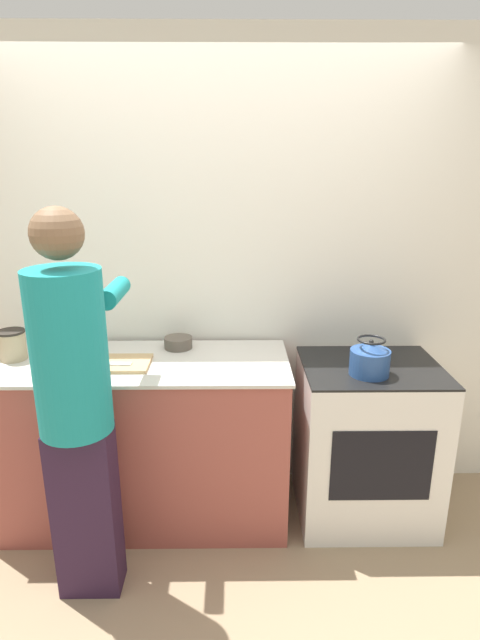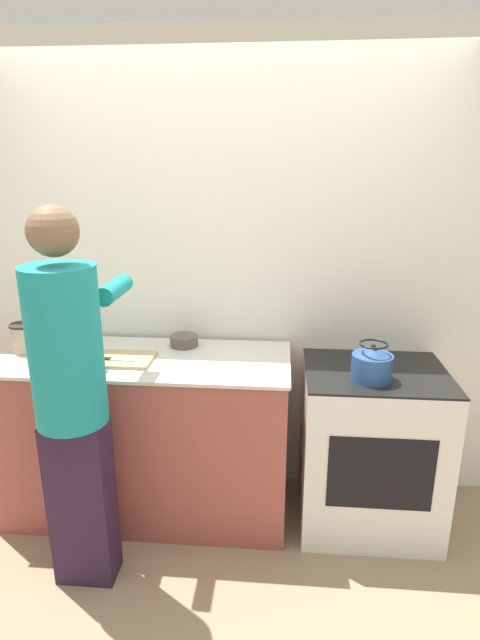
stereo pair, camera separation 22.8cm
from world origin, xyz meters
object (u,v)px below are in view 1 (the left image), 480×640
at_px(person, 76,399).
at_px(knife, 111,364).
at_px(bowl_prep, 178,343).
at_px(cutting_board, 115,363).
at_px(canister_jar, 12,345).
at_px(oven, 366,441).
at_px(kettle, 370,359).

relative_size(person, knife, 8.88).
bearing_deg(bowl_prep, cutting_board, -140.00).
distance_m(person, canister_jar, 0.74).
distance_m(oven, cutting_board, 1.43).
bearing_deg(bowl_prep, person, -116.55).
xyz_separation_m(cutting_board, canister_jar, (-0.55, 0.09, 0.07)).
xyz_separation_m(knife, canister_jar, (-0.54, 0.12, 0.06)).
bearing_deg(knife, kettle, 1.02).
bearing_deg(oven, knife, -176.32).
xyz_separation_m(cutting_board, bowl_prep, (0.30, 0.25, 0.02)).
distance_m(cutting_board, knife, 0.04).
bearing_deg(person, knife, 83.90).
distance_m(knife, kettle, 1.30).
bearing_deg(cutting_board, kettle, -2.63).
relative_size(person, bowl_prep, 11.32).
height_order(knife, kettle, kettle).
xyz_separation_m(oven, person, (-1.40, -0.52, 0.52)).
bearing_deg(knife, oven, 5.86).
relative_size(person, kettle, 8.84).
height_order(oven, canister_jar, canister_jar).
xyz_separation_m(person, knife, (0.05, 0.43, -0.02)).
bearing_deg(canister_jar, knife, -12.65).
xyz_separation_m(oven, canister_jar, (-1.89, 0.03, 0.56)).
distance_m(bowl_prep, canister_jar, 0.87).
height_order(oven, cutting_board, cutting_board).
xyz_separation_m(oven, knife, (-1.35, -0.09, 0.50)).
bearing_deg(bowl_prep, oven, -10.73).
bearing_deg(cutting_board, oven, 2.31).
distance_m(knife, canister_jar, 0.56).
height_order(oven, kettle, kettle).
bearing_deg(canister_jar, person, -48.11).
relative_size(cutting_board, bowl_prep, 2.31).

